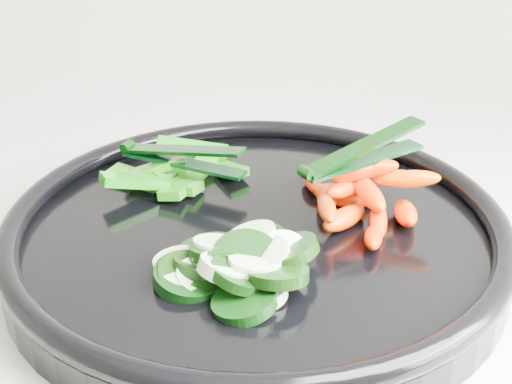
# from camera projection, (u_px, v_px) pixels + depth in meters

# --- Properties ---
(veggie_tray) EXTENTS (0.50, 0.50, 0.04)m
(veggie_tray) POSITION_uv_depth(u_px,v_px,m) (256.00, 233.00, 0.53)
(veggie_tray) COLOR black
(veggie_tray) RESTS_ON counter
(cucumber_pile) EXTENTS (0.12, 0.11, 0.04)m
(cucumber_pile) POSITION_uv_depth(u_px,v_px,m) (227.00, 266.00, 0.47)
(cucumber_pile) COLOR black
(cucumber_pile) RESTS_ON veggie_tray
(carrot_pile) EXTENTS (0.11, 0.16, 0.05)m
(carrot_pile) POSITION_uv_depth(u_px,v_px,m) (360.00, 193.00, 0.54)
(carrot_pile) COLOR #F12200
(carrot_pile) RESTS_ON veggie_tray
(pepper_pile) EXTENTS (0.12, 0.11, 0.03)m
(pepper_pile) POSITION_uv_depth(u_px,v_px,m) (175.00, 174.00, 0.60)
(pepper_pile) COLOR #0B6A0A
(pepper_pile) RESTS_ON veggie_tray
(tong_carrot) EXTENTS (0.09, 0.09, 0.02)m
(tong_carrot) POSITION_uv_depth(u_px,v_px,m) (361.00, 154.00, 0.53)
(tong_carrot) COLOR black
(tong_carrot) RESTS_ON carrot_pile
(tong_pepper) EXTENTS (0.11, 0.04, 0.02)m
(tong_pepper) POSITION_uv_depth(u_px,v_px,m) (179.00, 156.00, 0.59)
(tong_pepper) COLOR black
(tong_pepper) RESTS_ON pepper_pile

